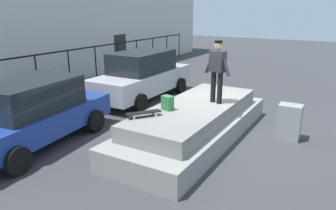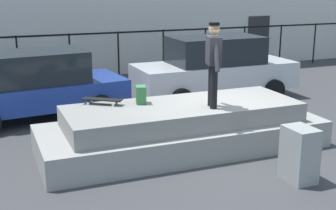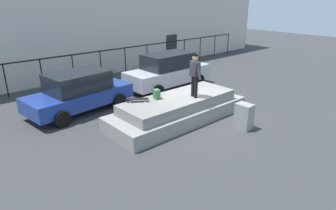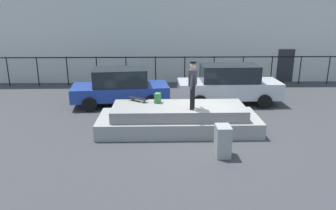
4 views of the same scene
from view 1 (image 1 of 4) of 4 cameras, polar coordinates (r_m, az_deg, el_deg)
name	(u,v)px [view 1 (image 1 of 4)]	position (r m, az deg, el deg)	size (l,w,h in m)	color
ground_plane	(214,130)	(9.50, 8.29, -4.48)	(60.00, 60.00, 0.00)	#38383A
concrete_ledge	(195,123)	(8.77, 4.82, -3.18)	(5.89, 2.16, 0.95)	gray
skateboarder	(217,68)	(8.64, 8.81, 6.59)	(0.34, 0.83, 1.68)	black
skateboard	(144,113)	(7.61, -4.36, -1.40)	(0.80, 0.65, 0.12)	black
backpack	(168,103)	(8.10, -0.09, 0.39)	(0.28, 0.20, 0.36)	#33723F
car_blue_sedan_near	(31,113)	(8.93, -23.24, -1.24)	(4.61, 2.47, 1.71)	navy
car_silver_sedan_mid	(142,75)	(12.52, -4.59, 5.31)	(4.77, 2.06, 1.85)	#B7B7BC
utility_box	(289,122)	(9.25, 20.81, -2.84)	(0.44, 0.60, 0.97)	gray
fence_row	(36,67)	(13.95, -22.51, 6.21)	(24.06, 0.06, 1.68)	black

